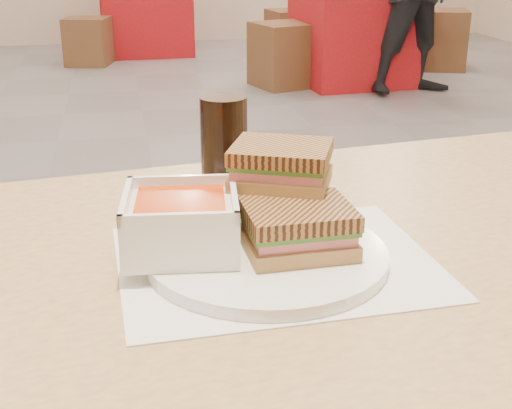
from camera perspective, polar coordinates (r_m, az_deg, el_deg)
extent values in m
cube|color=tan|center=(0.86, 3.52, -4.11)|extent=(1.28, 0.85, 0.03)
cylinder|color=tan|center=(1.52, 18.56, -9.23)|extent=(0.06, 0.06, 0.72)
cube|color=white|center=(0.81, 1.68, -4.71)|extent=(0.37, 0.29, 0.00)
cylinder|color=white|center=(0.80, 0.89, -4.14)|extent=(0.28, 0.28, 0.01)
cube|color=white|center=(0.80, -6.09, -1.85)|extent=(0.14, 0.14, 0.05)
cube|color=#D13D05|center=(0.78, -6.17, 0.13)|extent=(0.11, 0.11, 0.01)
cube|color=white|center=(0.78, -1.79, 0.54)|extent=(0.02, 0.13, 0.01)
cube|color=white|center=(0.79, -10.55, 0.29)|extent=(0.02, 0.13, 0.01)
cube|color=white|center=(0.84, -6.09, 1.87)|extent=(0.13, 0.02, 0.01)
cube|color=white|center=(0.73, -6.28, -1.26)|extent=(0.13, 0.02, 0.01)
cube|color=#AF8450|center=(0.80, 3.38, -3.10)|extent=(0.12, 0.10, 0.02)
cube|color=#C36E6F|center=(0.79, 3.41, -2.12)|extent=(0.11, 0.09, 0.01)
cube|color=#386B23|center=(0.79, 3.42, -1.53)|extent=(0.12, 0.10, 0.01)
cube|color=olive|center=(0.78, 3.44, -0.72)|extent=(0.12, 0.10, 0.02)
cube|color=#AF8450|center=(0.85, 2.03, 2.08)|extent=(0.14, 0.13, 0.02)
cube|color=#C36E6F|center=(0.84, 2.04, 3.00)|extent=(0.13, 0.12, 0.01)
cube|color=#386B23|center=(0.84, 2.05, 3.55)|extent=(0.14, 0.13, 0.01)
cube|color=olive|center=(0.84, 2.06, 4.30)|extent=(0.14, 0.13, 0.02)
cylinder|color=black|center=(1.00, -2.61, 4.74)|extent=(0.07, 0.07, 0.14)
cube|color=#9F0C13|center=(5.57, 7.84, 13.31)|extent=(0.86, 0.86, 0.70)
cube|color=#9F0C13|center=(7.04, -8.99, 15.02)|extent=(0.86, 0.86, 0.73)
cube|color=brown|center=(5.41, 2.30, 12.05)|extent=(0.53, 0.53, 0.47)
cube|color=brown|center=(6.34, 14.60, 12.85)|extent=(0.55, 0.55, 0.49)
cube|color=brown|center=(6.50, -13.47, 12.76)|extent=(0.44, 0.44, 0.41)
cube|color=brown|center=(6.66, 2.87, 13.63)|extent=(0.45, 0.45, 0.44)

